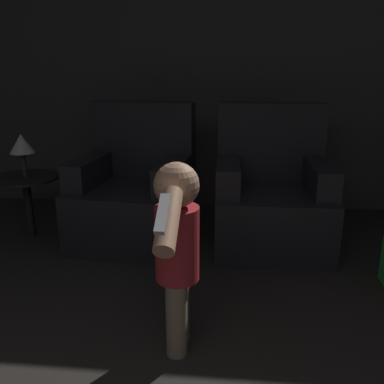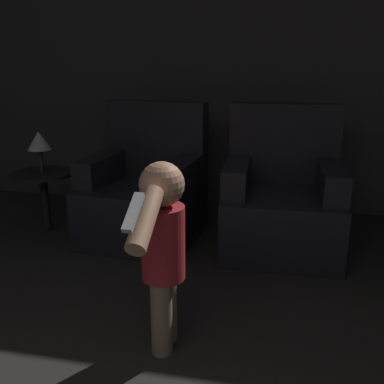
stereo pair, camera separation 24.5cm
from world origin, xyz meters
The scene contains 6 objects.
wall_back centered at (0.00, 4.50, 1.30)m, with size 8.40×0.05×2.60m.
armchair_left centered at (-0.27, 3.62, 0.35)m, with size 0.87×0.86×1.01m.
armchair_right centered at (0.74, 3.62, 0.35)m, with size 0.82×0.81×1.01m.
person_toddler centered at (0.23, 2.32, 0.53)m, with size 0.20×0.61×0.90m.
side_table centered at (-1.09, 3.56, 0.41)m, with size 0.49×0.49×0.48m.
lamp centered at (-1.09, 3.56, 0.72)m, with size 0.18×0.18×0.32m.
Camera 2 is at (0.71, 0.64, 1.29)m, focal length 40.00 mm.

